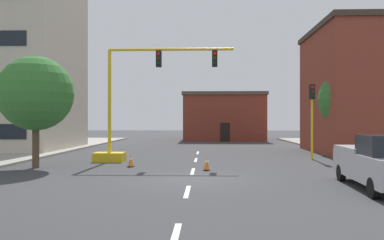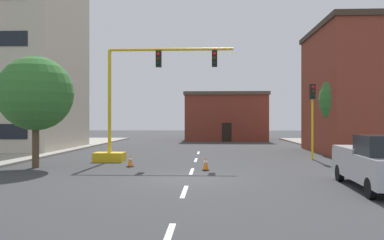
% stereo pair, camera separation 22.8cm
% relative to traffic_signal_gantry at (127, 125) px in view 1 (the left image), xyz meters
% --- Properties ---
extents(ground_plane, '(160.00, 160.00, 0.00)m').
position_rel_traffic_signal_gantry_xyz_m(ground_plane, '(4.15, -6.82, -2.20)').
color(ground_plane, '#38383A').
extents(lane_stripe_seg_1, '(0.16, 2.40, 0.01)m').
position_rel_traffic_signal_gantry_xyz_m(lane_stripe_seg_1, '(4.15, -15.32, -2.20)').
color(lane_stripe_seg_1, silver).
rests_on(lane_stripe_seg_1, ground_plane).
extents(lane_stripe_seg_2, '(0.16, 2.40, 0.01)m').
position_rel_traffic_signal_gantry_xyz_m(lane_stripe_seg_2, '(4.15, -9.82, -2.20)').
color(lane_stripe_seg_2, silver).
rests_on(lane_stripe_seg_2, ground_plane).
extents(lane_stripe_seg_3, '(0.16, 2.40, 0.01)m').
position_rel_traffic_signal_gantry_xyz_m(lane_stripe_seg_3, '(4.15, -4.32, -2.20)').
color(lane_stripe_seg_3, silver).
rests_on(lane_stripe_seg_3, ground_plane).
extents(lane_stripe_seg_4, '(0.16, 2.40, 0.01)m').
position_rel_traffic_signal_gantry_xyz_m(lane_stripe_seg_4, '(4.15, 1.18, -2.20)').
color(lane_stripe_seg_4, silver).
rests_on(lane_stripe_seg_4, ground_plane).
extents(lane_stripe_seg_5, '(0.16, 2.40, 0.01)m').
position_rel_traffic_signal_gantry_xyz_m(lane_stripe_seg_5, '(4.15, 6.68, -2.20)').
color(lane_stripe_seg_5, silver).
rests_on(lane_stripe_seg_5, ground_plane).
extents(building_brick_center, '(10.17, 9.19, 5.90)m').
position_rel_traffic_signal_gantry_xyz_m(building_brick_center, '(6.98, 27.17, 0.76)').
color(building_brick_center, brown).
rests_on(building_brick_center, ground_plane).
extents(traffic_signal_gantry, '(8.36, 1.20, 6.83)m').
position_rel_traffic_signal_gantry_xyz_m(traffic_signal_gantry, '(0.00, 0.00, 0.00)').
color(traffic_signal_gantry, yellow).
rests_on(traffic_signal_gantry, ground_plane).
extents(traffic_light_pole_right, '(0.32, 0.47, 4.80)m').
position_rel_traffic_signal_gantry_xyz_m(traffic_light_pole_right, '(11.57, 1.90, 1.33)').
color(traffic_light_pole_right, yellow).
rests_on(traffic_light_pole_right, ground_plane).
extents(tree_right_mid, '(4.47, 4.47, 6.20)m').
position_rel_traffic_signal_gantry_xyz_m(tree_right_mid, '(14.99, 4.63, 1.75)').
color(tree_right_mid, '#4C3823').
rests_on(tree_right_mid, ground_plane).
extents(tree_left_near, '(3.91, 3.91, 5.87)m').
position_rel_traffic_signal_gantry_xyz_m(tree_left_near, '(-4.14, -3.22, 1.70)').
color(tree_left_near, brown).
rests_on(tree_left_near, ground_plane).
extents(pickup_truck_silver, '(2.31, 5.51, 1.99)m').
position_rel_traffic_signal_gantry_xyz_m(pickup_truck_silver, '(11.13, -9.16, -1.23)').
color(pickup_truck_silver, '#BCBCC1').
rests_on(pickup_truck_silver, ground_plane).
extents(traffic_cone_roadside_a, '(0.36, 0.36, 0.65)m').
position_rel_traffic_signal_gantry_xyz_m(traffic_cone_roadside_a, '(0.76, -2.60, -1.88)').
color(traffic_cone_roadside_a, black).
rests_on(traffic_cone_roadside_a, ground_plane).
extents(traffic_cone_roadside_b, '(0.36, 0.36, 0.67)m').
position_rel_traffic_signal_gantry_xyz_m(traffic_cone_roadside_b, '(4.82, -3.89, -1.87)').
color(traffic_cone_roadside_b, black).
rests_on(traffic_cone_roadside_b, ground_plane).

